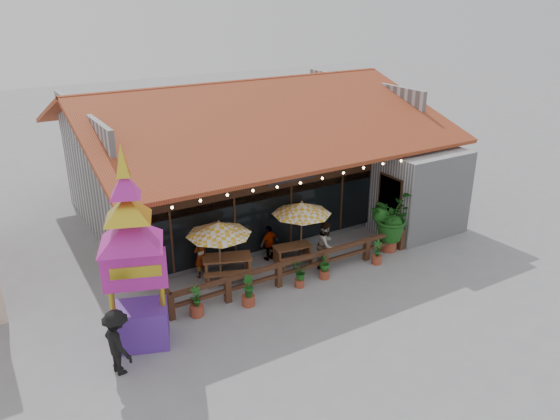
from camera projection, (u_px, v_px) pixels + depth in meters
ground at (327, 264)px, 21.01m from camera, size 100.00×100.00×0.00m
restaurant_building at (250, 165)px, 25.56m from camera, size 15.50×14.73×6.09m
patio_railing at (281, 267)px, 19.49m from camera, size 10.00×2.60×0.92m
umbrella_left at (219, 229)px, 18.83m from camera, size 2.92×2.92×2.45m
umbrella_right at (302, 208)px, 20.62m from camera, size 2.79×2.79×2.44m
picnic_table_left at (227, 263)px, 19.81m from camera, size 2.20×2.06×0.85m
picnic_table_right at (292, 251)px, 21.01m from camera, size 1.61×1.44×0.69m
thai_sign_tower at (130, 237)px, 15.03m from camera, size 3.12×3.12×6.59m
tropical_plant at (391, 217)px, 21.63m from camera, size 2.39×2.35×2.50m
diner_a at (201, 256)px, 19.78m from camera, size 0.71×0.58×1.67m
diner_b at (326, 244)px, 20.50m from camera, size 1.13×1.09×1.84m
diner_c at (269, 243)px, 21.12m from camera, size 0.88×0.49×1.42m
pedestrian at (118, 342)px, 14.72m from camera, size 0.94×1.36×1.93m
planter_a at (196, 303)px, 17.52m from camera, size 0.44×0.44×1.08m
planter_b at (248, 292)px, 18.09m from camera, size 0.44×0.44×1.08m
planter_c at (300, 274)px, 19.23m from camera, size 0.68×0.65×0.86m
planter_d at (325, 267)px, 19.82m from camera, size 0.48×0.48×0.95m
planter_e at (377, 254)px, 20.90m from camera, size 0.41×0.41×0.98m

